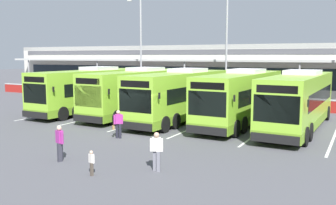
{
  "coord_description": "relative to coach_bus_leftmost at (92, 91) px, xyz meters",
  "views": [
    {
      "loc": [
        11.88,
        -18.85,
        4.7
      ],
      "look_at": [
        0.32,
        3.0,
        1.6
      ],
      "focal_mm": 39.82,
      "sensor_mm": 36.0,
      "label": 1
    }
  ],
  "objects": [
    {
      "name": "coach_bus_left_centre",
      "position": [
        4.48,
        0.38,
        0.0
      ],
      "size": [
        3.19,
        12.22,
        3.78
      ],
      "color": "#8CC633",
      "rests_on": "ground"
    },
    {
      "name": "pedestrian_near_bin",
      "position": [
        13.01,
        -11.81,
        -0.91
      ],
      "size": [
        0.53,
        0.34,
        1.62
      ],
      "color": "slate",
      "rests_on": "ground"
    },
    {
      "name": "bay_stripe_mid_east",
      "position": [
        14.79,
        0.12,
        -1.78
      ],
      "size": [
        0.14,
        13.0,
        0.01
      ],
      "primitive_type": "cube",
      "color": "silver",
      "rests_on": "ground"
    },
    {
      "name": "pedestrian_in_dark_coat",
      "position": [
        8.46,
        -12.59,
        -0.91
      ],
      "size": [
        0.53,
        0.38,
        1.62
      ],
      "color": "#33333D",
      "rests_on": "ground"
    },
    {
      "name": "coach_bus_centre",
      "position": [
        8.59,
        -0.27,
        0.0
      ],
      "size": [
        3.19,
        12.22,
        3.78
      ],
      "color": "#8CC633",
      "rests_on": "ground"
    },
    {
      "name": "coach_bus_rightmost",
      "position": [
        16.72,
        0.13,
        0.0
      ],
      "size": [
        3.19,
        12.22,
        3.78
      ],
      "color": "#8CC633",
      "rests_on": "ground"
    },
    {
      "name": "terminal_building",
      "position": [
        8.49,
        21.03,
        1.23
      ],
      "size": [
        70.0,
        13.0,
        6.0
      ],
      "color": "beige",
      "rests_on": "ground"
    },
    {
      "name": "bay_stripe_west",
      "position": [
        2.19,
        0.12,
        -1.78
      ],
      "size": [
        0.14,
        13.0,
        0.01
      ],
      "primitive_type": "cube",
      "color": "silver",
      "rests_on": "ground"
    },
    {
      "name": "bay_stripe_centre",
      "position": [
        10.59,
        0.12,
        -1.78
      ],
      "size": [
        0.14,
        13.0,
        0.01
      ],
      "primitive_type": "cube",
      "color": "silver",
      "rests_on": "ground"
    },
    {
      "name": "lamp_post_centre",
      "position": [
        8.25,
        10.4,
        4.5
      ],
      "size": [
        3.24,
        0.28,
        11.0
      ],
      "color": "#9E9EA3",
      "rests_on": "ground"
    },
    {
      "name": "ground_plane",
      "position": [
        8.49,
        -5.88,
        -1.79
      ],
      "size": [
        200.0,
        200.0,
        0.0
      ],
      "primitive_type": "plane",
      "color": "#4C4C51"
    },
    {
      "name": "bay_stripe_mid_west",
      "position": [
        6.39,
        0.12,
        -1.78
      ],
      "size": [
        0.14,
        13.0,
        0.01
      ],
      "primitive_type": "cube",
      "color": "silver",
      "rests_on": "ground"
    },
    {
      "name": "coach_bus_leftmost",
      "position": [
        0.0,
        0.0,
        0.0
      ],
      "size": [
        3.19,
        12.22,
        3.78
      ],
      "color": "#8CC633",
      "rests_on": "ground"
    },
    {
      "name": "bay_stripe_east",
      "position": [
        18.99,
        0.12,
        -1.78
      ],
      "size": [
        0.14,
        13.0,
        0.01
      ],
      "primitive_type": "cube",
      "color": "silver",
      "rests_on": "ground"
    },
    {
      "name": "pedestrian_with_handbag",
      "position": [
        8.02,
        -7.51,
        -0.93
      ],
      "size": [
        0.6,
        0.54,
        1.62
      ],
      "color": "black",
      "rests_on": "ground"
    },
    {
      "name": "lamp_post_west",
      "position": [
        -1.5,
        10.27,
        4.5
      ],
      "size": [
        3.24,
        0.28,
        11.0
      ],
      "color": "#9E9EA3",
      "rests_on": "ground"
    },
    {
      "name": "bay_stripe_far_west",
      "position": [
        -2.01,
        0.12,
        -1.78
      ],
      "size": [
        0.14,
        13.0,
        0.01
      ],
      "primitive_type": "cube",
      "color": "silver",
      "rests_on": "ground"
    },
    {
      "name": "coach_bus_right_centre",
      "position": [
        12.86,
        0.48,
        0.0
      ],
      "size": [
        3.19,
        12.22,
        3.78
      ],
      "color": "#8CC633",
      "rests_on": "ground"
    },
    {
      "name": "red_barrier_wall",
      "position": [
        8.49,
        8.62,
        -1.23
      ],
      "size": [
        60.0,
        0.4,
        1.1
      ],
      "color": "maroon",
      "rests_on": "ground"
    },
    {
      "name": "pedestrian_child",
      "position": [
        11.02,
        -13.52,
        -1.24
      ],
      "size": [
        0.33,
        0.23,
        1.0
      ],
      "color": "#4C4238",
      "rests_on": "ground"
    }
  ]
}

